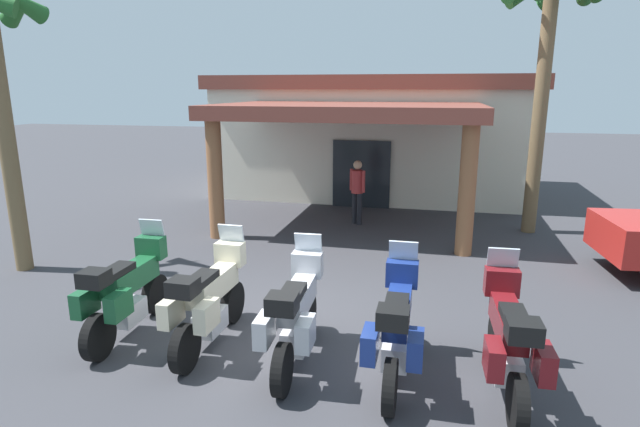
% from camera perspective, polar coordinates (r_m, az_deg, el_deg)
% --- Properties ---
extents(ground_plane, '(80.00, 80.00, 0.00)m').
position_cam_1_polar(ground_plane, '(8.18, -4.47, -12.78)').
color(ground_plane, '#38383D').
extents(motel_building, '(10.68, 10.61, 4.06)m').
position_cam_1_polar(motel_building, '(18.50, 5.97, 8.90)').
color(motel_building, silver).
rests_on(motel_building, ground_plane).
extents(motorcycle_green, '(0.71, 2.21, 1.61)m').
position_cam_1_polar(motorcycle_green, '(8.24, -20.83, -8.16)').
color(motorcycle_green, black).
rests_on(motorcycle_green, ground_plane).
extents(motorcycle_cream, '(0.71, 2.21, 1.61)m').
position_cam_1_polar(motorcycle_cream, '(7.59, -12.29, -9.46)').
color(motorcycle_cream, black).
rests_on(motorcycle_cream, ground_plane).
extents(motorcycle_silver, '(0.72, 2.21, 1.61)m').
position_cam_1_polar(motorcycle_silver, '(6.96, -2.74, -11.32)').
color(motorcycle_silver, black).
rests_on(motorcycle_silver, ground_plane).
extents(motorcycle_blue, '(0.70, 2.21, 1.61)m').
position_cam_1_polar(motorcycle_blue, '(6.69, 8.55, -12.59)').
color(motorcycle_blue, black).
rests_on(motorcycle_blue, ground_plane).
extents(motorcycle_maroon, '(0.72, 2.21, 1.61)m').
position_cam_1_polar(motorcycle_maroon, '(6.73, 20.35, -13.15)').
color(motorcycle_maroon, black).
rests_on(motorcycle_maroon, ground_plane).
extents(pedestrian, '(0.45, 0.34, 1.77)m').
position_cam_1_polar(pedestrian, '(13.96, 4.19, 2.93)').
color(pedestrian, black).
rests_on(pedestrian, ground_plane).
extents(palm_tree_near_portico, '(2.38, 2.36, 6.68)m').
position_cam_1_polar(palm_tree_near_portico, '(14.07, 24.16, 18.06)').
color(palm_tree_near_portico, brown).
rests_on(palm_tree_near_portico, ground_plane).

